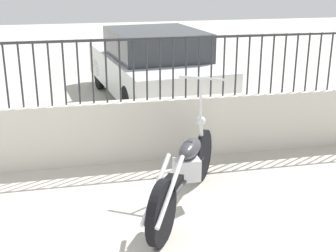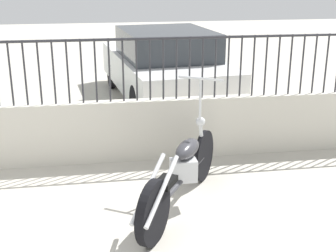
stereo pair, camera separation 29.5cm
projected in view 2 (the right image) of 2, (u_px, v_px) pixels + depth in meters
name	position (u px, v px, depth m)	size (l,w,h in m)	color
low_wall	(3.00, 137.00, 6.00)	(10.94, 0.18, 0.82)	beige
motorcycle_dark_grey	(179.00, 175.00, 4.89)	(1.21, 1.89, 1.32)	black
car_white	(164.00, 65.00, 8.99)	(2.22, 4.23, 1.39)	black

